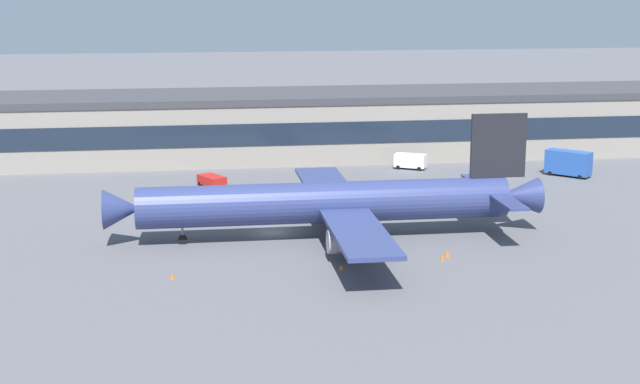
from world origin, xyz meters
TOP-DOWN VIEW (x-y plane):
  - ground_plane at (0.00, 0.00)m, footprint 600.00×600.00m
  - terminal_building at (0.00, 51.32)m, footprint 171.97×19.64m
  - airliner at (7.01, -3.61)m, footprint 53.94×46.11m
  - crew_van at (26.76, 37.40)m, footprint 5.62×4.39m
  - pushback_tractor at (-6.78, 28.00)m, footprint 4.59×5.46m
  - catering_truck at (50.79, 28.08)m, footprint 6.95×6.90m
  - traffic_cone_0 at (19.02, -13.23)m, footprint 0.58×0.58m
  - traffic_cone_1 at (6.08, -16.62)m, footprint 0.50×0.50m
  - traffic_cone_2 at (18.01, -14.70)m, footprint 0.48×0.48m
  - traffic_cone_3 at (-12.38, -17.16)m, footprint 0.47×0.47m

SIDE VIEW (x-z plane):
  - ground_plane at x=0.00m, z-range 0.00..0.00m
  - traffic_cone_3 at x=-12.38m, z-range 0.00..0.59m
  - traffic_cone_2 at x=18.01m, z-range 0.00..0.60m
  - traffic_cone_1 at x=6.08m, z-range 0.00..0.63m
  - traffic_cone_0 at x=19.02m, z-range 0.00..0.73m
  - pushback_tractor at x=-6.78m, z-range 0.17..1.92m
  - crew_van at x=26.76m, z-range 0.18..2.73m
  - catering_truck at x=50.79m, z-range 0.22..4.37m
  - airliner at x=7.01m, z-range -2.99..12.14m
  - terminal_building at x=0.00m, z-range 0.02..11.65m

